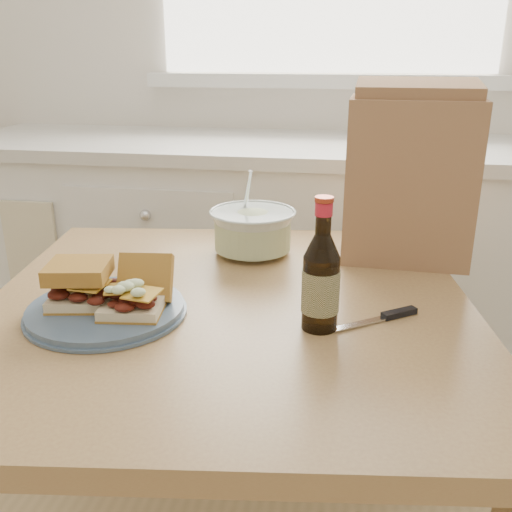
% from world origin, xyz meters
% --- Properties ---
extents(wall_back, '(4.00, 0.02, 2.70)m').
position_xyz_m(wall_back, '(0.00, 2.00, 1.35)').
color(wall_back, white).
rests_on(wall_back, ground).
extents(cabinet_run, '(2.50, 0.64, 0.94)m').
position_xyz_m(cabinet_run, '(-0.00, 1.70, 0.47)').
color(cabinet_run, white).
rests_on(cabinet_run, ground).
extents(dining_table, '(1.04, 1.04, 0.78)m').
position_xyz_m(dining_table, '(-0.10, 0.75, 0.66)').
color(dining_table, '#AA8750').
rests_on(dining_table, ground).
extents(plate, '(0.28, 0.28, 0.02)m').
position_xyz_m(plate, '(-0.31, 0.66, 0.78)').
color(plate, '#485D75').
rests_on(plate, dining_table).
extents(sandwich_left, '(0.12, 0.12, 0.08)m').
position_xyz_m(sandwich_left, '(-0.35, 0.66, 0.83)').
color(sandwich_left, beige).
rests_on(sandwich_left, plate).
extents(sandwich_right, '(0.11, 0.15, 0.09)m').
position_xyz_m(sandwich_right, '(-0.25, 0.66, 0.82)').
color(sandwich_right, beige).
rests_on(sandwich_right, plate).
extents(coleslaw_bowl, '(0.20, 0.20, 0.20)m').
position_xyz_m(coleslaw_bowl, '(-0.10, 1.03, 0.83)').
color(coleslaw_bowl, silver).
rests_on(coleslaw_bowl, dining_table).
extents(beer_bottle, '(0.07, 0.07, 0.23)m').
position_xyz_m(beer_bottle, '(0.08, 0.67, 0.86)').
color(beer_bottle, black).
rests_on(beer_bottle, dining_table).
extents(knife, '(0.15, 0.11, 0.01)m').
position_xyz_m(knife, '(0.20, 0.73, 0.78)').
color(knife, silver).
rests_on(knife, dining_table).
extents(paper_bag, '(0.28, 0.19, 0.36)m').
position_xyz_m(paper_bag, '(0.25, 1.07, 0.95)').
color(paper_bag, '#9B6E4B').
rests_on(paper_bag, dining_table).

